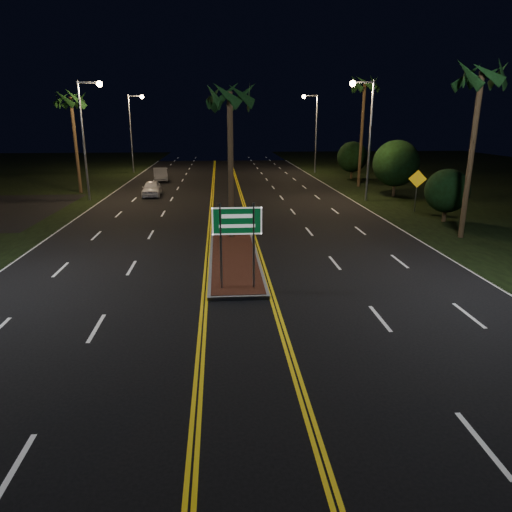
{
  "coord_description": "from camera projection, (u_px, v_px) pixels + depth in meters",
  "views": [
    {
      "loc": [
        -0.6,
        -13.22,
        6.18
      ],
      "look_at": [
        0.54,
        1.03,
        1.9
      ],
      "focal_mm": 32.0,
      "sensor_mm": 36.0,
      "label": 1
    }
  ],
  "objects": [
    {
      "name": "palm_median",
      "position": [
        230.0,
        97.0,
        22.38
      ],
      "size": [
        2.4,
        2.4,
        8.3
      ],
      "color": "#382819",
      "rests_on": "ground"
    },
    {
      "name": "ground",
      "position": [
        242.0,
        323.0,
        14.44
      ],
      "size": [
        120.0,
        120.0,
        0.0
      ],
      "primitive_type": "plane",
      "color": "black",
      "rests_on": "ground"
    },
    {
      "name": "streetlight_right_far",
      "position": [
        313.0,
        124.0,
        53.74
      ],
      "size": [
        1.91,
        0.44,
        9.0
      ],
      "color": "gray",
      "rests_on": "ground"
    },
    {
      "name": "warning_sign",
      "position": [
        417.0,
        184.0,
        31.42
      ],
      "size": [
        1.18,
        0.34,
        2.89
      ],
      "rotation": [
        0.0,
        0.0,
        -0.26
      ],
      "color": "gray",
      "rests_on": "ground"
    },
    {
      "name": "streetlight_right_mid",
      "position": [
        366.0,
        127.0,
        34.64
      ],
      "size": [
        1.91,
        0.44,
        9.0
      ],
      "color": "gray",
      "rests_on": "ground"
    },
    {
      "name": "car_near",
      "position": [
        152.0,
        187.0,
        38.38
      ],
      "size": [
        2.06,
        4.44,
        1.46
      ],
      "primitive_type": "imported",
      "rotation": [
        0.0,
        0.0,
        0.04
      ],
      "color": "silver",
      "rests_on": "ground"
    },
    {
      "name": "shrub_mid",
      "position": [
        396.0,
        163.0,
        37.65
      ],
      "size": [
        3.78,
        3.78,
        4.62
      ],
      "color": "#382819",
      "rests_on": "ground"
    },
    {
      "name": "palm_right_far",
      "position": [
        365.0,
        86.0,
        41.45
      ],
      "size": [
        2.4,
        2.4,
        10.3
      ],
      "color": "#382819",
      "rests_on": "ground"
    },
    {
      "name": "streetlight_left_mid",
      "position": [
        87.0,
        127.0,
        34.93
      ],
      "size": [
        1.91,
        0.44,
        9.0
      ],
      "color": "gray",
      "rests_on": "ground"
    },
    {
      "name": "shrub_near",
      "position": [
        447.0,
        191.0,
        28.29
      ],
      "size": [
        2.7,
        2.7,
        3.3
      ],
      "color": "#382819",
      "rests_on": "ground"
    },
    {
      "name": "shrub_far",
      "position": [
        352.0,
        157.0,
        49.21
      ],
      "size": [
        3.24,
        3.24,
        3.96
      ],
      "color": "#382819",
      "rests_on": "ground"
    },
    {
      "name": "median_island",
      "position": [
        234.0,
        257.0,
        21.1
      ],
      "size": [
        2.25,
        10.25,
        0.17
      ],
      "color": "gray",
      "rests_on": "ground"
    },
    {
      "name": "car_far",
      "position": [
        160.0,
        173.0,
        48.04
      ],
      "size": [
        2.64,
        4.85,
        1.54
      ],
      "primitive_type": "imported",
      "rotation": [
        0.0,
        0.0,
        0.15
      ],
      "color": "#989AA1",
      "rests_on": "ground"
    },
    {
      "name": "streetlight_left_far",
      "position": [
        133.0,
        124.0,
        54.03
      ],
      "size": [
        1.91,
        0.44,
        9.0
      ],
      "color": "gray",
      "rests_on": "ground"
    },
    {
      "name": "palm_left_far",
      "position": [
        71.0,
        100.0,
        37.98
      ],
      "size": [
        2.4,
        2.4,
        8.8
      ],
      "color": "#382819",
      "rests_on": "ground"
    },
    {
      "name": "palm_right_near",
      "position": [
        482.0,
        77.0,
        22.59
      ],
      "size": [
        2.4,
        2.4,
        9.3
      ],
      "color": "#382819",
      "rests_on": "ground"
    },
    {
      "name": "highway_sign",
      "position": [
        237.0,
        229.0,
        16.42
      ],
      "size": [
        1.8,
        0.08,
        3.2
      ],
      "color": "gray",
      "rests_on": "ground"
    }
  ]
}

